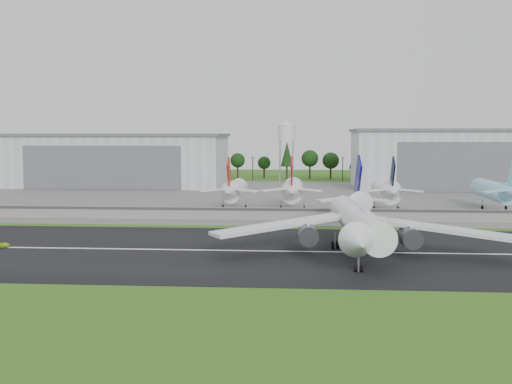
# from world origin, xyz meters

# --- Properties ---
(ground) EXTENTS (600.00, 600.00, 0.00)m
(ground) POSITION_xyz_m (0.00, 0.00, 0.00)
(ground) COLOR #225714
(ground) RESTS_ON ground
(runway) EXTENTS (320.00, 60.00, 0.10)m
(runway) POSITION_xyz_m (0.00, 10.00, 0.05)
(runway) COLOR black
(runway) RESTS_ON ground
(runway_centerline) EXTENTS (220.00, 1.00, 0.02)m
(runway_centerline) POSITION_xyz_m (0.00, 10.00, 0.11)
(runway_centerline) COLOR white
(runway_centerline) RESTS_ON runway
(apron) EXTENTS (320.00, 150.00, 0.10)m
(apron) POSITION_xyz_m (0.00, 120.00, 0.05)
(apron) COLOR slate
(apron) RESTS_ON ground
(blast_fence) EXTENTS (240.00, 0.61, 3.50)m
(blast_fence) POSITION_xyz_m (0.00, 54.99, 1.81)
(blast_fence) COLOR gray
(blast_fence) RESTS_ON ground
(hangar_west) EXTENTS (97.00, 44.00, 23.20)m
(hangar_west) POSITION_xyz_m (-80.00, 164.92, 11.63)
(hangar_west) COLOR silver
(hangar_west) RESTS_ON ground
(hangar_east) EXTENTS (102.00, 47.00, 25.20)m
(hangar_east) POSITION_xyz_m (75.00, 164.92, 12.63)
(hangar_east) COLOR silver
(hangar_east) RESTS_ON ground
(water_tower) EXTENTS (8.40, 8.40, 29.40)m
(water_tower) POSITION_xyz_m (-5.00, 185.00, 24.55)
(water_tower) COLOR #99999E
(water_tower) RESTS_ON ground
(utility_poles) EXTENTS (230.00, 3.00, 12.00)m
(utility_poles) POSITION_xyz_m (0.00, 200.00, 0.00)
(utility_poles) COLOR black
(utility_poles) RESTS_ON ground
(treeline) EXTENTS (320.00, 16.00, 22.00)m
(treeline) POSITION_xyz_m (0.00, 215.00, 0.00)
(treeline) COLOR black
(treeline) RESTS_ON ground
(main_airliner) EXTENTS (57.13, 59.26, 18.17)m
(main_airliner) POSITION_xyz_m (14.03, 9.57, 4.89)
(main_airliner) COLOR white
(main_airliner) RESTS_ON runway
(parked_jet_red_a) EXTENTS (7.36, 31.29, 16.66)m
(parked_jet_red_a) POSITION_xyz_m (-17.64, 76.56, 6.15)
(parked_jet_red_a) COLOR white
(parked_jet_red_a) RESTS_ON ground
(parked_jet_red_b) EXTENTS (7.36, 31.29, 16.90)m
(parked_jet_red_b) POSITION_xyz_m (0.02, 76.59, 6.38)
(parked_jet_red_b) COLOR white
(parked_jet_red_b) RESTS_ON ground
(parked_jet_navy) EXTENTS (7.36, 31.29, 16.93)m
(parked_jet_navy) POSITION_xyz_m (27.87, 76.59, 6.40)
(parked_jet_navy) COLOR white
(parked_jet_navy) RESTS_ON ground
(parked_jet_skyblue) EXTENTS (7.36, 37.29, 16.69)m
(parked_jet_skyblue) POSITION_xyz_m (60.73, 81.56, 6.13)
(parked_jet_skyblue) COLOR #8FDBF7
(parked_jet_skyblue) RESTS_ON ground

